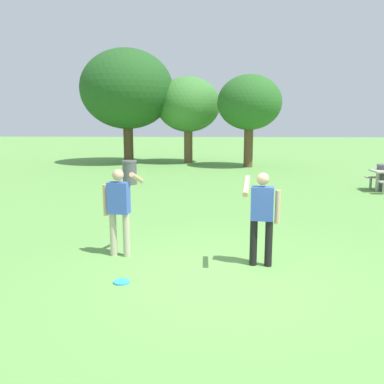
{
  "coord_description": "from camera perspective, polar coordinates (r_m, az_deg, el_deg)",
  "views": [
    {
      "loc": [
        -0.28,
        -6.08,
        2.49
      ],
      "look_at": [
        -0.69,
        2.35,
        1.0
      ],
      "focal_mm": 37.38,
      "sensor_mm": 36.0,
      "label": 1
    }
  ],
  "objects": [
    {
      "name": "tree_broad_center",
      "position": [
        24.4,
        -0.54,
        12.31
      ],
      "size": [
        3.82,
        3.82,
        5.12
      ],
      "color": "brown",
      "rests_on": "ground"
    },
    {
      "name": "ground_plane",
      "position": [
        6.58,
        5.14,
        -12.27
      ],
      "size": [
        120.0,
        120.0,
        0.0
      ],
      "primitive_type": "plane",
      "color": "#609947"
    },
    {
      "name": "trash_can_beside_table",
      "position": [
        16.2,
        -8.89,
        2.78
      ],
      "size": [
        0.59,
        0.59,
        0.96
      ],
      "color": "#515156",
      "rests_on": "ground"
    },
    {
      "name": "trash_can_further_along",
      "position": [
        16.22,
        25.76,
        1.91
      ],
      "size": [
        0.59,
        0.59,
        0.96
      ],
      "color": "#515156",
      "rests_on": "ground"
    },
    {
      "name": "tree_far_right",
      "position": [
        22.38,
        8.2,
        12.44
      ],
      "size": [
        3.49,
        3.49,
        5.0
      ],
      "color": "brown",
      "rests_on": "ground"
    },
    {
      "name": "person_catcher",
      "position": [
        6.95,
        9.95,
        -2.85
      ],
      "size": [
        0.69,
        0.66,
        1.64
      ],
      "color": "black",
      "rests_on": "ground"
    },
    {
      "name": "frisbee",
      "position": [
        6.51,
        -10.01,
        -12.51
      ],
      "size": [
        0.26,
        0.26,
        0.03
      ],
      "primitive_type": "cylinder",
      "color": "#2D9EDB",
      "rests_on": "ground"
    },
    {
      "name": "person_thrower",
      "position": [
        7.49,
        -10.34,
        -1.93
      ],
      "size": [
        0.69,
        0.66,
        1.64
      ],
      "color": "#B7AD93",
      "rests_on": "ground"
    },
    {
      "name": "tree_tall_left",
      "position": [
        24.59,
        -9.26,
        14.23
      ],
      "size": [
        5.46,
        5.46,
        6.69
      ],
      "color": "#4C3823",
      "rests_on": "ground"
    }
  ]
}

